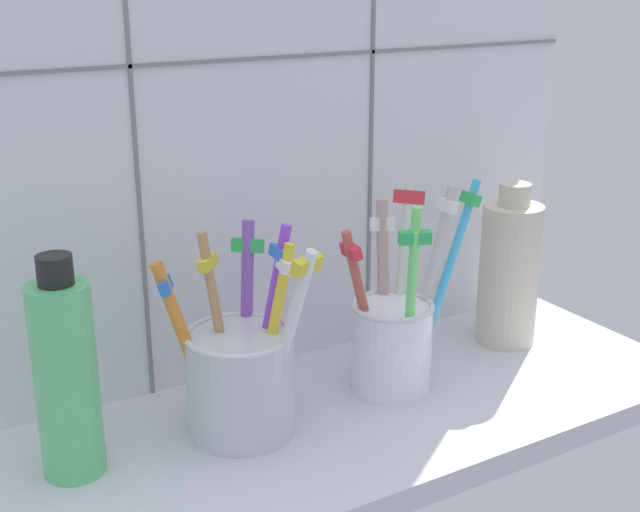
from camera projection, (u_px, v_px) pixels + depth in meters
counter_slab at (331, 428)px, 67.55cm from camera, size 64.00×22.00×2.00cm
tile_wall_back at (256, 133)px, 70.34cm from camera, size 64.00×2.20×45.00cm
toothbrush_cup_left at (241, 374)px, 63.84cm from camera, size 10.51×10.99×15.75cm
toothbrush_cup_right at (394, 333)px, 70.64cm from camera, size 12.39×8.96×17.21cm
ceramic_vase at (509, 271)px, 78.64cm from camera, size 5.48×5.48×15.18cm
soap_bottle at (66, 376)px, 57.74cm from camera, size 4.30×4.30×15.93cm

